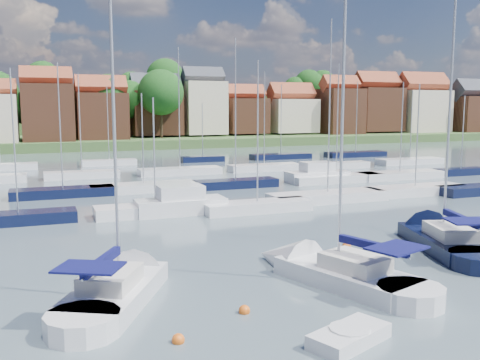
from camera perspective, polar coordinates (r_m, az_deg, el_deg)
name	(u,v)px	position (r m, az deg, el deg)	size (l,w,h in m)	color
ground	(182,179)	(62.69, -6.24, 0.14)	(260.00, 260.00, 0.00)	#44545C
sailboat_left	(125,285)	(25.11, -12.18, -10.90)	(7.51, 10.72, 14.52)	silver
sailboat_centre	(326,271)	(26.83, 9.17, -9.59)	(6.23, 11.25, 14.85)	silver
sailboat_navy	(436,237)	(35.21, 20.16, -5.77)	(6.57, 12.36, 16.55)	black
tender	(349,336)	(20.11, 11.58, -16.03)	(3.48, 2.54, 0.68)	silver
buoy_a	(83,341)	(20.80, -16.40, -16.16)	(0.50, 0.50, 0.50)	beige
buoy_b	(178,343)	(20.03, -6.61, -16.85)	(0.47, 0.47, 0.47)	#D85914
buoy_c	(244,313)	(22.44, 0.47, -14.00)	(0.47, 0.47, 0.47)	#D85914
buoy_e	(347,248)	(32.71, 11.30, -7.10)	(0.52, 0.52, 0.52)	#D85914
marina_field	(210,179)	(58.54, -3.24, 0.06)	(79.62, 41.41, 15.93)	silver
far_shore_town	(104,120)	(153.89, -14.28, 6.21)	(212.46, 90.00, 22.27)	#3F582C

